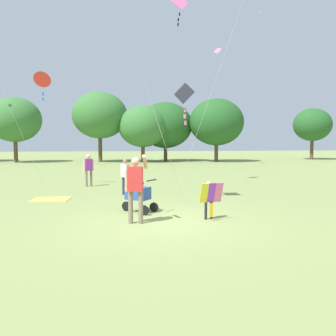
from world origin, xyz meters
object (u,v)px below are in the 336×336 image
kite_green_novelty (182,12)px  person_red_shirt (89,167)px  person_adult_flyer (136,184)px  kite_orange_delta (42,80)px  kite_adult_black (183,98)px  child_with_butterfly_kite (209,196)px  picnic_blanket (51,199)px  stroller (137,191)px  person_couple_left (125,174)px

kite_green_novelty → person_red_shirt: bearing=172.4°
person_adult_flyer → kite_orange_delta: 9.02m
kite_adult_black → person_red_shirt: bearing=127.8°
child_with_butterfly_kite → picnic_blanket: (-4.75, 3.84, -0.61)m
person_adult_flyer → person_red_shirt: 7.73m
kite_adult_black → kite_orange_delta: (-5.43, 4.40, 1.18)m
stroller → person_red_shirt: 6.42m
stroller → kite_green_novelty: size_ratio=0.12×
person_adult_flyer → picnic_blanket: size_ratio=1.36×
stroller → person_red_shirt: size_ratio=0.72×
child_with_butterfly_kite → person_couple_left: (-2.14, 4.57, 0.20)m
person_red_shirt → picnic_blanket: bearing=-106.1°
kite_orange_delta → person_red_shirt: size_ratio=3.46×
person_adult_flyer → kite_green_novelty: 9.92m
kite_adult_black → stroller: bearing=-135.8°
person_adult_flyer → picnic_blanket: person_adult_flyer is taller
child_with_butterfly_kite → kite_orange_delta: (-5.64, 7.17, 4.05)m
kite_adult_black → picnic_blanket: 5.82m
stroller → kite_orange_delta: 8.17m
kite_adult_black → person_red_shirt: 6.34m
child_with_butterfly_kite → stroller: bearing=146.7°
child_with_butterfly_kite → kite_adult_black: size_ratio=0.25×
child_with_butterfly_kite → kite_adult_black: kite_adult_black is taller
stroller → kite_adult_black: 3.66m
kite_orange_delta → person_couple_left: (3.50, -2.60, -3.85)m
kite_adult_black → picnic_blanket: kite_adult_black is taller
kite_green_novelty → person_adult_flyer: bearing=-108.7°
kite_orange_delta → person_couple_left: size_ratio=3.64×
kite_adult_black → kite_orange_delta: bearing=141.0°
stroller → picnic_blanket: bearing=137.9°
child_with_butterfly_kite → person_adult_flyer: (-1.93, -0.19, 0.39)m
person_couple_left → picnic_blanket: size_ratio=1.09×
picnic_blanket → stroller: bearing=-42.1°
person_adult_flyer → picnic_blanket: (-2.82, 4.03, -0.99)m
person_adult_flyer → person_couple_left: person_adult_flyer is taller
person_couple_left → stroller: bearing=-84.8°
person_adult_flyer → stroller: bearing=85.7°
person_red_shirt → kite_adult_black: bearing=-52.2°
person_adult_flyer → person_couple_left: bearing=92.5°
kite_green_novelty → person_couple_left: bearing=-139.3°
stroller → kite_green_novelty: kite_green_novelty is taller
stroller → kite_green_novelty: (2.25, 5.57, 7.06)m
stroller → person_couple_left: person_couple_left is taller
stroller → kite_green_novelty: bearing=68.0°
stroller → person_couple_left: 3.39m
kite_adult_black → kite_orange_delta: kite_orange_delta is taller
kite_adult_black → person_couple_left: 3.75m
kite_adult_black → person_adult_flyer: bearing=-120.1°
stroller → person_adult_flyer: bearing=-94.3°
kite_adult_black → picnic_blanket: size_ratio=3.18×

